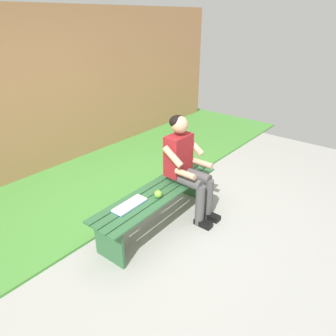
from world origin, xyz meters
TOP-DOWN VIEW (x-y plane):
  - grass_strip at (0.00, -1.46)m, footprint 9.00×2.18m
  - brick_wall at (0.50, -2.47)m, footprint 9.50×0.24m
  - bench_near at (0.00, 0.00)m, footprint 1.82×0.50m
  - person_seated at (-0.40, 0.10)m, footprint 0.50×0.69m
  - apple at (0.10, 0.09)m, footprint 0.09×0.09m
  - book_open at (0.42, -0.03)m, footprint 0.42×0.17m

SIDE VIEW (x-z plane):
  - grass_strip at x=0.00m, z-range 0.00..0.03m
  - bench_near at x=0.00m, z-range 0.12..0.58m
  - book_open at x=0.42m, z-range 0.46..0.48m
  - apple at x=0.10m, z-range 0.46..0.55m
  - person_seated at x=-0.40m, z-range 0.07..1.33m
  - brick_wall at x=0.50m, z-range 0.00..2.44m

